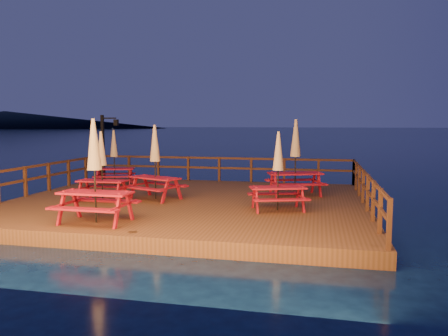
# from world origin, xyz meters

# --- Properties ---
(ground) EXTENTS (500.00, 500.00, 0.00)m
(ground) POSITION_xyz_m (0.00, 0.00, 0.00)
(ground) COLOR black
(ground) RESTS_ON ground
(deck) EXTENTS (12.00, 10.00, 0.40)m
(deck) POSITION_xyz_m (0.00, 0.00, 0.20)
(deck) COLOR #4D3018
(deck) RESTS_ON ground
(deck_piles) EXTENTS (11.44, 9.44, 1.40)m
(deck_piles) POSITION_xyz_m (0.00, 0.00, -0.30)
(deck_piles) COLOR #3A2112
(deck_piles) RESTS_ON ground
(railing) EXTENTS (11.80, 9.75, 1.10)m
(railing) POSITION_xyz_m (0.00, 1.78, 1.16)
(railing) COLOR #3A2112
(railing) RESTS_ON deck
(lamp_post) EXTENTS (0.85, 0.18, 3.00)m
(lamp_post) POSITION_xyz_m (-5.39, 4.55, 2.20)
(lamp_post) COLOR black
(lamp_post) RESTS_ON deck
(headland_left) EXTENTS (180.00, 84.00, 9.00)m
(headland_left) POSITION_xyz_m (-160.00, 190.00, 4.50)
(headland_left) COLOR black
(headland_left) RESTS_ON ground
(picnic_table_0) EXTENTS (2.34, 2.13, 2.77)m
(picnic_table_0) POSITION_xyz_m (3.56, 1.71, 1.84)
(picnic_table_0) COLOR maroon
(picnic_table_0) RESTS_ON deck
(picnic_table_1) EXTENTS (2.01, 1.81, 2.38)m
(picnic_table_1) POSITION_xyz_m (3.20, -1.17, 1.64)
(picnic_table_1) COLOR maroon
(picnic_table_1) RESTS_ON deck
(picnic_table_2) EXTENTS (1.96, 1.77, 2.34)m
(picnic_table_2) POSITION_xyz_m (-4.15, 2.85, 1.61)
(picnic_table_2) COLOR maroon
(picnic_table_2) RESTS_ON deck
(picnic_table_3) EXTENTS (1.96, 1.62, 2.76)m
(picnic_table_3) POSITION_xyz_m (-1.38, -3.85, 1.83)
(picnic_table_3) COLOR maroon
(picnic_table_3) RESTS_ON deck
(picnic_table_4) EXTENTS (2.23, 2.06, 2.57)m
(picnic_table_4) POSITION_xyz_m (-1.13, -0.15, 1.74)
(picnic_table_4) COLOR maroon
(picnic_table_4) RESTS_ON deck
(picnic_table_5) EXTENTS (1.67, 1.38, 2.36)m
(picnic_table_5) POSITION_xyz_m (-2.75, -0.88, 1.63)
(picnic_table_5) COLOR maroon
(picnic_table_5) RESTS_ON deck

